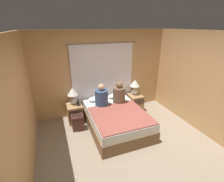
% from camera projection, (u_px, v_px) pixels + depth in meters
% --- Properties ---
extents(ground_plane, '(16.00, 16.00, 0.00)m').
position_uv_depth(ground_plane, '(133.00, 152.00, 3.59)').
color(ground_plane, gray).
extents(wall_back, '(4.14, 0.06, 2.50)m').
position_uv_depth(wall_back, '(103.00, 73.00, 4.91)').
color(wall_back, tan).
rests_on(wall_back, ground_plane).
extents(wall_left, '(0.06, 4.20, 2.50)m').
position_uv_depth(wall_left, '(16.00, 122.00, 2.44)').
color(wall_left, tan).
rests_on(wall_left, ground_plane).
extents(wall_right, '(0.06, 4.20, 2.50)m').
position_uv_depth(wall_right, '(213.00, 87.00, 3.79)').
color(wall_right, tan).
rests_on(wall_right, ground_plane).
extents(curtain_panel, '(2.09, 0.03, 2.15)m').
position_uv_depth(curtain_panel, '(103.00, 79.00, 4.92)').
color(curtain_panel, white).
rests_on(curtain_panel, ground_plane).
extents(bed, '(1.41, 1.95, 0.52)m').
position_uv_depth(bed, '(116.00, 119.00, 4.34)').
color(bed, brown).
rests_on(bed, ground_plane).
extents(nightstand_left, '(0.41, 0.47, 0.52)m').
position_uv_depth(nightstand_left, '(75.00, 113.00, 4.64)').
color(nightstand_left, '#A87F51').
rests_on(nightstand_left, ground_plane).
extents(nightstand_right, '(0.41, 0.47, 0.52)m').
position_uv_depth(nightstand_right, '(135.00, 102.00, 5.29)').
color(nightstand_right, '#A87F51').
rests_on(nightstand_right, ground_plane).
extents(lamp_left, '(0.30, 0.30, 0.49)m').
position_uv_depth(lamp_left, '(73.00, 94.00, 4.50)').
color(lamp_left, silver).
rests_on(lamp_left, nightstand_left).
extents(lamp_right, '(0.30, 0.30, 0.49)m').
position_uv_depth(lamp_right, '(135.00, 85.00, 5.14)').
color(lamp_right, silver).
rests_on(lamp_right, nightstand_right).
extents(pillow_left, '(0.48, 0.30, 0.12)m').
position_uv_depth(pillow_left, '(96.00, 99.00, 4.80)').
color(pillow_left, white).
rests_on(pillow_left, bed).
extents(pillow_right, '(0.48, 0.30, 0.12)m').
position_uv_depth(pillow_right, '(116.00, 96.00, 5.00)').
color(pillow_right, white).
rests_on(pillow_right, bed).
extents(blanket_on_bed, '(1.35, 1.34, 0.03)m').
position_uv_depth(blanket_on_bed, '(120.00, 115.00, 4.00)').
color(blanket_on_bed, '#994C42').
rests_on(blanket_on_bed, bed).
extents(person_left_in_bed, '(0.35, 0.35, 0.64)m').
position_uv_depth(person_left_in_bed, '(101.00, 97.00, 4.43)').
color(person_left_in_bed, '#38517A').
rests_on(person_left_in_bed, bed).
extents(person_right_in_bed, '(0.35, 0.35, 0.64)m').
position_uv_depth(person_right_in_bed, '(119.00, 94.00, 4.60)').
color(person_right_in_bed, brown).
rests_on(person_right_in_bed, bed).
extents(beer_bottle_on_left_stand, '(0.07, 0.07, 0.21)m').
position_uv_depth(beer_bottle_on_left_stand, '(78.00, 103.00, 4.47)').
color(beer_bottle_on_left_stand, black).
rests_on(beer_bottle_on_left_stand, nightstand_left).
extents(backpack_on_floor, '(0.29, 0.27, 0.42)m').
position_uv_depth(backpack_on_floor, '(78.00, 122.00, 4.29)').
color(backpack_on_floor, brown).
rests_on(backpack_on_floor, ground_plane).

